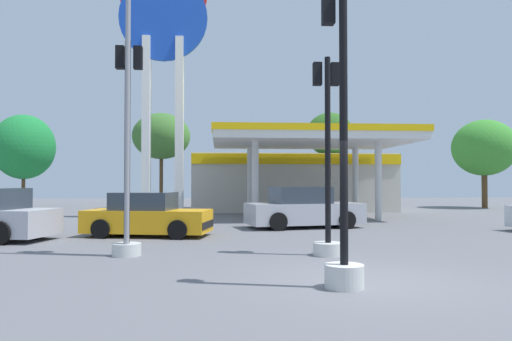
# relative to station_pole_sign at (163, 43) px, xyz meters

# --- Properties ---
(ground_plane) EXTENTS (90.00, 90.00, 0.00)m
(ground_plane) POSITION_rel_station_pole_sign_xyz_m (5.59, -15.78, -8.91)
(ground_plane) COLOR slate
(ground_plane) RESTS_ON ground
(gas_station) EXTENTS (12.33, 13.75, 4.35)m
(gas_station) POSITION_rel_station_pole_sign_xyz_m (7.41, 5.39, -6.85)
(gas_station) COLOR beige
(gas_station) RESTS_ON ground
(station_pole_sign) EXTENTS (4.47, 0.56, 13.77)m
(station_pole_sign) POSITION_rel_station_pole_sign_xyz_m (0.00, 0.00, 0.00)
(station_pole_sign) COLOR white
(station_pole_sign) RESTS_ON ground
(car_0) EXTENTS (4.31, 2.44, 1.45)m
(car_0) POSITION_rel_station_pole_sign_xyz_m (0.49, -8.20, -8.25)
(car_0) COLOR black
(car_0) RESTS_ON ground
(car_2) EXTENTS (4.77, 2.71, 1.61)m
(car_2) POSITION_rel_station_pole_sign_xyz_m (6.19, -5.67, -8.18)
(car_2) COLOR black
(car_2) RESTS_ON ground
(traffic_signal_0) EXTENTS (0.66, 0.69, 5.22)m
(traffic_signal_0) POSITION_rel_station_pole_sign_xyz_m (4.99, -16.26, -7.38)
(traffic_signal_0) COLOR silver
(traffic_signal_0) RESTS_ON ground
(traffic_signal_1) EXTENTS (0.74, 0.74, 4.89)m
(traffic_signal_1) POSITION_rel_station_pole_sign_xyz_m (5.55, -12.69, -7.18)
(traffic_signal_1) COLOR silver
(traffic_signal_1) RESTS_ON ground
(traffic_signal_2) EXTENTS (0.69, 0.70, 5.29)m
(traffic_signal_2) POSITION_rel_station_pole_sign_xyz_m (0.63, -12.37, -6.88)
(traffic_signal_2) COLOR silver
(traffic_signal_2) RESTS_ON ground
(tree_0) EXTENTS (4.18, 4.18, 6.52)m
(tree_0) POSITION_rel_station_pole_sign_xyz_m (-10.82, 9.99, -4.65)
(tree_0) COLOR brown
(tree_0) RESTS_ON ground
(tree_1) EXTENTS (3.90, 3.90, 6.48)m
(tree_1) POSITION_rel_station_pole_sign_xyz_m (-1.09, 8.23, -4.00)
(tree_1) COLOR brown
(tree_1) RESTS_ON ground
(tree_2) EXTENTS (3.20, 3.20, 6.56)m
(tree_2) POSITION_rel_station_pole_sign_xyz_m (10.38, 7.63, -3.85)
(tree_2) COLOR brown
(tree_2) RESTS_ON ground
(tree_3) EXTENTS (4.30, 4.30, 6.15)m
(tree_3) POSITION_rel_station_pole_sign_xyz_m (21.25, 7.43, -4.72)
(tree_3) COLOR brown
(tree_3) RESTS_ON ground
(corner_streetlamp) EXTENTS (0.24, 1.48, 7.76)m
(corner_streetlamp) POSITION_rel_station_pole_sign_xyz_m (0.66, -12.75, -4.31)
(corner_streetlamp) COLOR gray
(corner_streetlamp) RESTS_ON ground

